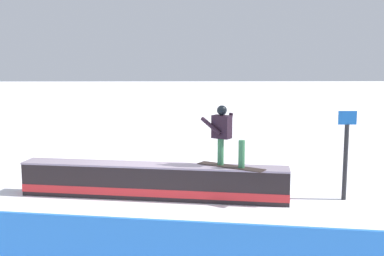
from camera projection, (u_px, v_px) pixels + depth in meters
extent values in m
plane|color=white|center=(153.00, 198.00, 10.61)|extent=(120.00, 120.00, 0.00)
cube|color=black|center=(153.00, 182.00, 10.55)|extent=(6.07, 1.51, 0.74)
cube|color=red|center=(153.00, 190.00, 10.58)|extent=(6.08, 1.52, 0.18)
cube|color=gray|center=(153.00, 165.00, 10.50)|extent=(6.08, 1.57, 0.04)
cube|color=black|center=(231.00, 167.00, 10.24)|extent=(1.46, 1.12, 0.01)
cylinder|color=#356F46|center=(221.00, 152.00, 10.34)|extent=(0.19, 0.19, 0.60)
cylinder|color=#356F46|center=(242.00, 154.00, 10.06)|extent=(0.19, 0.19, 0.60)
cube|color=black|center=(222.00, 127.00, 10.24)|extent=(0.47, 0.42, 0.51)
sphere|color=black|center=(222.00, 110.00, 10.19)|extent=(0.22, 0.22, 0.22)
cylinder|color=black|center=(211.00, 126.00, 10.20)|extent=(0.47, 0.36, 0.38)
cylinder|color=black|center=(229.00, 125.00, 10.32)|extent=(0.20, 0.17, 0.56)
cube|color=blue|center=(134.00, 250.00, 6.55)|extent=(8.84, 1.51, 0.92)
cylinder|color=#262628|center=(345.00, 162.00, 10.36)|extent=(0.10, 0.10, 1.70)
cube|color=blue|center=(347.00, 118.00, 10.22)|extent=(0.40, 0.04, 0.30)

